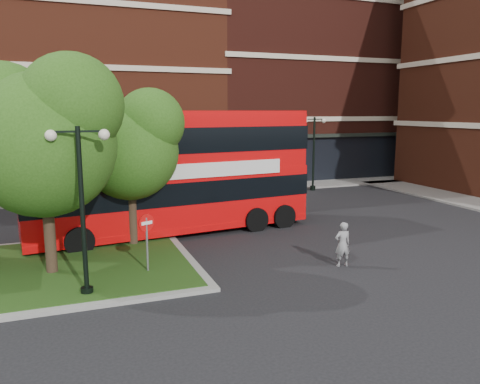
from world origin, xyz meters
name	(u,v)px	position (x,y,z in m)	size (l,w,h in m)	color
ground	(262,276)	(0.00, 0.00, 0.00)	(120.00, 120.00, 0.00)	black
pavement_far	(163,193)	(0.00, 16.50, 0.06)	(44.00, 3.00, 0.12)	slate
terrace_far_left	(30,88)	(-8.00, 24.00, 7.00)	(26.00, 12.00, 14.00)	maroon
terrace_far_right	(302,81)	(14.00, 24.00, 8.00)	(18.00, 12.00, 16.00)	#471911
traffic_island	(4,274)	(-8.00, 3.00, 0.07)	(12.60, 7.60, 0.15)	gray
tree_island_west	(39,131)	(-6.60, 2.58, 4.79)	(5.40, 4.71, 7.21)	#2D2116
tree_island_east	(127,141)	(-3.58, 5.06, 4.24)	(4.46, 3.90, 6.29)	#2D2116
lamp_island	(82,203)	(-5.50, 0.20, 2.83)	(1.72, 0.36, 5.00)	black
lamp_far_left	(200,153)	(2.00, 14.50, 2.83)	(1.72, 0.36, 5.00)	black
lamp_far_right	(314,149)	(10.00, 14.50, 2.83)	(1.72, 0.36, 5.00)	black
bus	(172,164)	(-1.53, 6.58, 3.12)	(12.70, 4.30, 4.75)	red
woman	(343,244)	(3.07, -0.02, 0.80)	(0.58, 0.38, 1.60)	gray
car_silver	(50,192)	(-6.89, 15.68, 0.68)	(1.60, 3.99, 1.36)	#A3A6AB
car_white	(271,179)	(7.35, 15.57, 0.77)	(1.63, 4.68, 1.54)	silver
no_entry_sign	(147,232)	(-3.50, 1.50, 1.47)	(0.54, 0.26, 2.07)	slate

